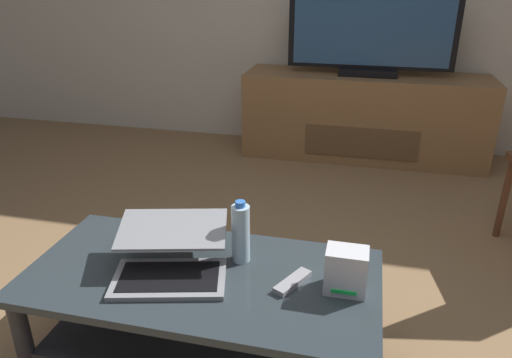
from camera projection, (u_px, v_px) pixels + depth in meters
name	position (u px, v px, depth m)	size (l,w,h in m)	color
ground_plane	(243.00, 350.00, 1.85)	(7.68, 7.68, 0.00)	olive
coffee_table	(203.00, 301.00, 1.70)	(1.22, 0.60, 0.39)	#2D383D
media_cabinet	(364.00, 117.00, 3.65)	(1.80, 0.50, 0.64)	olive
television	(371.00, 37.00, 3.39)	(1.18, 0.20, 0.57)	black
laptop	(171.00, 258.00, 1.63)	(0.45, 0.43, 0.15)	gray
router_box	(346.00, 271.00, 1.53)	(0.13, 0.10, 0.15)	silver
water_bottle_near	(241.00, 233.00, 1.68)	(0.07, 0.07, 0.23)	silver
cell_phone	(158.00, 236.00, 1.87)	(0.07, 0.14, 0.01)	black
tv_remote	(293.00, 282.00, 1.59)	(0.04, 0.16, 0.02)	#99999E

